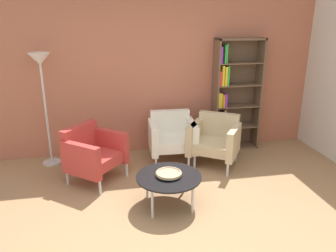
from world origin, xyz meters
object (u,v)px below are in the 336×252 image
at_px(armchair_corner_red, 172,136).
at_px(armchair_spare_guest, 93,152).
at_px(coffee_table_low, 169,178).
at_px(decorative_bowl, 169,173).
at_px(floor_lamp_torchiere, 41,73).
at_px(armchair_near_window, 215,139).
at_px(bookshelf_tall, 232,97).

height_order(armchair_corner_red, armchair_spare_guest, same).
height_order(coffee_table_low, decorative_bowl, decorative_bowl).
bearing_deg(floor_lamp_torchiere, coffee_table_low, -44.18).
height_order(coffee_table_low, armchair_near_window, armchair_near_window).
bearing_deg(floor_lamp_torchiere, armchair_spare_guest, -45.16).
relative_size(armchair_spare_guest, floor_lamp_torchiere, 0.55).
distance_m(armchair_near_window, floor_lamp_torchiere, 2.79).
bearing_deg(decorative_bowl, armchair_corner_red, 76.95).
distance_m(bookshelf_tall, floor_lamp_torchiere, 3.08).
xyz_separation_m(bookshelf_tall, floor_lamp_torchiere, (-3.03, -0.11, 0.52)).
distance_m(armchair_spare_guest, floor_lamp_torchiere, 1.42).
bearing_deg(armchair_corner_red, armchair_spare_guest, -157.45).
height_order(armchair_corner_red, armchair_near_window, same).
bearing_deg(floor_lamp_torchiere, decorative_bowl, -44.18).
bearing_deg(bookshelf_tall, coffee_table_low, -130.44).
relative_size(decorative_bowl, armchair_spare_guest, 0.34).
height_order(decorative_bowl, armchair_near_window, armchair_near_window).
bearing_deg(decorative_bowl, armchair_near_window, 48.41).
height_order(armchair_spare_guest, armchair_near_window, same).
xyz_separation_m(decorative_bowl, armchair_near_window, (0.94, 1.05, -0.02)).
relative_size(coffee_table_low, armchair_spare_guest, 0.84).
xyz_separation_m(armchair_corner_red, armchair_near_window, (0.63, -0.27, 0.00)).
bearing_deg(armchair_spare_guest, coffee_table_low, -93.93).
relative_size(coffee_table_low, floor_lamp_torchiere, 0.46).
distance_m(decorative_bowl, armchair_spare_guest, 1.27).
bearing_deg(bookshelf_tall, floor_lamp_torchiere, -177.90).
xyz_separation_m(armchair_corner_red, floor_lamp_torchiere, (-1.91, 0.24, 1.03)).
relative_size(bookshelf_tall, decorative_bowl, 5.94).
relative_size(bookshelf_tall, coffee_table_low, 2.37).
distance_m(coffee_table_low, armchair_spare_guest, 1.27).
height_order(bookshelf_tall, armchair_spare_guest, bookshelf_tall).
relative_size(decorative_bowl, armchair_corner_red, 0.41).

